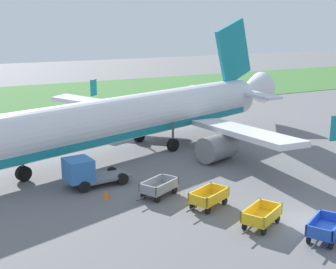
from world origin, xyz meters
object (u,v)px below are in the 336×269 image
object	(u,v)px
airplane	(143,116)
baggage_cart_second_in_row	(325,228)
service_truck_beside_carts	(85,172)
baggage_cart_fourth_in_row	(209,197)
baggage_cart_far_end	(159,187)
baggage_cart_third_in_row	(261,216)
traffic_cone_near_plane	(106,194)

from	to	relation	value
airplane	baggage_cart_second_in_row	bearing A→B (deg)	-86.29
service_truck_beside_carts	baggage_cart_fourth_in_row	bearing A→B (deg)	-50.12
baggage_cart_second_in_row	baggage_cart_far_end	size ratio (longest dim) A/B	0.99
baggage_cart_second_in_row	baggage_cart_third_in_row	distance (m)	3.40
baggage_cart_second_in_row	service_truck_beside_carts	xyz separation A→B (m)	(-8.74, 13.17, 0.50)
baggage_cart_second_in_row	baggage_cart_third_in_row	size ratio (longest dim) A/B	0.99
traffic_cone_near_plane	baggage_cart_third_in_row	bearing A→B (deg)	-51.31
baggage_cart_fourth_in_row	service_truck_beside_carts	world-z (taller)	service_truck_beside_carts
airplane	baggage_cart_second_in_row	xyz separation A→B (m)	(1.30, -20.03, -2.45)
baggage_cart_far_end	baggage_cart_third_in_row	bearing A→B (deg)	-65.56
baggage_cart_third_in_row	baggage_cart_far_end	world-z (taller)	same
baggage_cart_third_in_row	traffic_cone_near_plane	xyz separation A→B (m)	(-6.25, 7.81, -0.31)
airplane	service_truck_beside_carts	xyz separation A→B (m)	(-7.44, -6.86, -1.95)
baggage_cart_far_end	airplane	bearing A→B (deg)	70.75
airplane	baggage_cart_fourth_in_row	world-z (taller)	airplane
airplane	baggage_cart_third_in_row	xyz separation A→B (m)	(-0.68, -17.27, -2.45)
airplane	service_truck_beside_carts	size ratio (longest dim) A/B	8.13
service_truck_beside_carts	baggage_cart_third_in_row	bearing A→B (deg)	-57.03
traffic_cone_near_plane	baggage_cart_far_end	bearing A→B (deg)	-19.64
baggage_cart_fourth_in_row	baggage_cart_third_in_row	bearing A→B (deg)	-73.06
baggage_cart_third_in_row	service_truck_beside_carts	bearing A→B (deg)	122.97
airplane	traffic_cone_near_plane	world-z (taller)	airplane
service_truck_beside_carts	baggage_cart_far_end	bearing A→B (deg)	-45.21
baggage_cart_fourth_in_row	traffic_cone_near_plane	size ratio (longest dim) A/B	6.08
baggage_cart_fourth_in_row	baggage_cart_far_end	size ratio (longest dim) A/B	1.01
baggage_cart_far_end	traffic_cone_near_plane	bearing A→B (deg)	160.36
baggage_cart_far_end	service_truck_beside_carts	bearing A→B (deg)	134.79
baggage_cart_second_in_row	airplane	bearing A→B (deg)	93.71
airplane	baggage_cart_third_in_row	distance (m)	17.46
baggage_cart_third_in_row	airplane	bearing A→B (deg)	87.74
airplane	baggage_cart_fourth_in_row	xyz separation A→B (m)	(-1.80, -13.60, -2.45)
baggage_cart_fourth_in_row	service_truck_beside_carts	size ratio (longest dim) A/B	0.78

